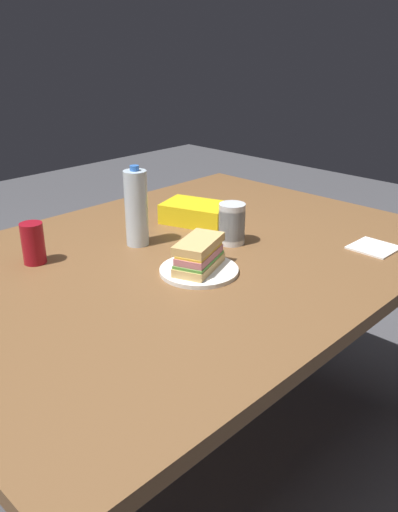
{
  "coord_description": "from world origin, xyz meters",
  "views": [
    {
      "loc": [
        -1.03,
        -1.06,
        1.38
      ],
      "look_at": [
        -0.07,
        -0.13,
        0.81
      ],
      "focal_mm": 36.74,
      "sensor_mm": 36.0,
      "label": 1
    }
  ],
  "objects_px": {
    "dining_table": "(184,276)",
    "chip_bag": "(196,213)",
    "soda_can_red": "(33,243)",
    "paper_plate": "(199,270)",
    "sandwich": "(199,254)",
    "plastic_cup_stack": "(232,224)",
    "water_bottle_tall": "(136,208)"
  },
  "relations": [
    {
      "from": "paper_plate",
      "to": "sandwich",
      "type": "relative_size",
      "value": 1.11
    },
    {
      "from": "dining_table",
      "to": "sandwich",
      "type": "distance_m",
      "value": 0.19
    },
    {
      "from": "sandwich",
      "to": "plastic_cup_stack",
      "type": "relative_size",
      "value": 1.53
    },
    {
      "from": "dining_table",
      "to": "soda_can_red",
      "type": "height_order",
      "value": "soda_can_red"
    },
    {
      "from": "chip_bag",
      "to": "dining_table",
      "type": "bearing_deg",
      "value": -71.67
    },
    {
      "from": "paper_plate",
      "to": "water_bottle_tall",
      "type": "xyz_separation_m",
      "value": [
        0.02,
        0.29,
        0.11
      ]
    },
    {
      "from": "dining_table",
      "to": "sandwich",
      "type": "bearing_deg",
      "value": -117.56
    },
    {
      "from": "paper_plate",
      "to": "water_bottle_tall",
      "type": "distance_m",
      "value": 0.31
    },
    {
      "from": "soda_can_red",
      "to": "water_bottle_tall",
      "type": "height_order",
      "value": "water_bottle_tall"
    },
    {
      "from": "sandwich",
      "to": "chip_bag",
      "type": "relative_size",
      "value": 0.87
    },
    {
      "from": "dining_table",
      "to": "sandwich",
      "type": "xyz_separation_m",
      "value": [
        -0.07,
        -0.13,
        0.13
      ]
    },
    {
      "from": "sandwich",
      "to": "plastic_cup_stack",
      "type": "xyz_separation_m",
      "value": [
        0.23,
        0.08,
        0.01
      ]
    },
    {
      "from": "chip_bag",
      "to": "sandwich",
      "type": "bearing_deg",
      "value": -63.23
    },
    {
      "from": "sandwich",
      "to": "dining_table",
      "type": "bearing_deg",
      "value": 62.44
    },
    {
      "from": "dining_table",
      "to": "plastic_cup_stack",
      "type": "xyz_separation_m",
      "value": [
        0.17,
        -0.05,
        0.14
      ]
    },
    {
      "from": "chip_bag",
      "to": "plastic_cup_stack",
      "type": "xyz_separation_m",
      "value": [
        -0.06,
        -0.22,
        0.03
      ]
    },
    {
      "from": "paper_plate",
      "to": "water_bottle_tall",
      "type": "height_order",
      "value": "water_bottle_tall"
    },
    {
      "from": "paper_plate",
      "to": "plastic_cup_stack",
      "type": "distance_m",
      "value": 0.26
    },
    {
      "from": "paper_plate",
      "to": "dining_table",
      "type": "bearing_deg",
      "value": 62.01
    },
    {
      "from": "paper_plate",
      "to": "chip_bag",
      "type": "distance_m",
      "value": 0.43
    },
    {
      "from": "paper_plate",
      "to": "plastic_cup_stack",
      "type": "bearing_deg",
      "value": 19.32
    },
    {
      "from": "sandwich",
      "to": "soda_can_red",
      "type": "bearing_deg",
      "value": 126.42
    },
    {
      "from": "water_bottle_tall",
      "to": "dining_table",
      "type": "bearing_deg",
      "value": -72.87
    },
    {
      "from": "plastic_cup_stack",
      "to": "water_bottle_tall",
      "type": "bearing_deg",
      "value": 135.91
    },
    {
      "from": "soda_can_red",
      "to": "chip_bag",
      "type": "xyz_separation_m",
      "value": [
        0.58,
        -0.09,
        -0.03
      ]
    },
    {
      "from": "paper_plate",
      "to": "chip_bag",
      "type": "relative_size",
      "value": 0.97
    },
    {
      "from": "soda_can_red",
      "to": "dining_table",
      "type": "bearing_deg",
      "value": -36.58
    },
    {
      "from": "sandwich",
      "to": "plastic_cup_stack",
      "type": "height_order",
      "value": "plastic_cup_stack"
    },
    {
      "from": "dining_table",
      "to": "chip_bag",
      "type": "distance_m",
      "value": 0.31
    },
    {
      "from": "chip_bag",
      "to": "soda_can_red",
      "type": "bearing_deg",
      "value": -117.29
    },
    {
      "from": "sandwich",
      "to": "water_bottle_tall",
      "type": "bearing_deg",
      "value": 86.64
    },
    {
      "from": "dining_table",
      "to": "paper_plate",
      "type": "xyz_separation_m",
      "value": [
        -0.07,
        -0.13,
        0.08
      ]
    }
  ]
}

